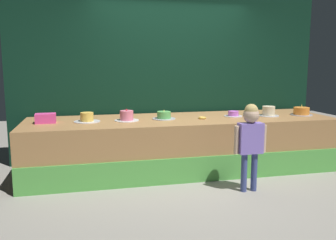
{
  "coord_description": "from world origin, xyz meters",
  "views": [
    {
      "loc": [
        -1.34,
        -4.21,
        1.52
      ],
      "look_at": [
        -0.26,
        0.38,
        0.77
      ],
      "focal_mm": 37.67,
      "sensor_mm": 36.0,
      "label": 1
    }
  ],
  "objects": [
    {
      "name": "child_figure",
      "position": [
        0.55,
        -0.45,
        0.69
      ],
      "size": [
        0.41,
        0.19,
        1.06
      ],
      "color": "#3F4C8C",
      "rests_on": "ground_plane"
    },
    {
      "name": "cake_far_right",
      "position": [
        1.87,
        0.51,
        0.81
      ],
      "size": [
        0.33,
        0.33,
        0.18
      ],
      "color": "silver",
      "rests_on": "stage_platform"
    },
    {
      "name": "cake_center_left",
      "position": [
        -0.27,
        0.61,
        0.8
      ],
      "size": [
        0.33,
        0.33,
        0.14
      ],
      "color": "silver",
      "rests_on": "stage_platform"
    },
    {
      "name": "cake_right",
      "position": [
        1.33,
        0.55,
        0.82
      ],
      "size": [
        0.31,
        0.31,
        0.15
      ],
      "color": "silver",
      "rests_on": "stage_platform"
    },
    {
      "name": "pink_box",
      "position": [
        -1.87,
        0.64,
        0.82
      ],
      "size": [
        0.26,
        0.18,
        0.13
      ],
      "primitive_type": "cube",
      "rotation": [
        0.0,
        0.0,
        0.02
      ],
      "color": "#F7479F",
      "rests_on": "stage_platform"
    },
    {
      "name": "cake_left",
      "position": [
        -0.8,
        0.58,
        0.81
      ],
      "size": [
        0.34,
        0.34,
        0.17
      ],
      "color": "white",
      "rests_on": "stage_platform"
    },
    {
      "name": "curtain_backdrop",
      "position": [
        0.0,
        1.35,
        1.54
      ],
      "size": [
        4.97,
        0.08,
        3.07
      ],
      "primitive_type": "cube",
      "color": "black",
      "rests_on": "ground_plane"
    },
    {
      "name": "cake_center_right",
      "position": [
        0.8,
        0.63,
        0.79
      ],
      "size": [
        0.27,
        0.27,
        0.08
      ],
      "color": "silver",
      "rests_on": "stage_platform"
    },
    {
      "name": "cake_far_left",
      "position": [
        -1.33,
        0.61,
        0.8
      ],
      "size": [
        0.35,
        0.35,
        0.13
      ],
      "color": "silver",
      "rests_on": "stage_platform"
    },
    {
      "name": "stage_platform",
      "position": [
        0.0,
        0.62,
        0.37
      ],
      "size": [
        4.39,
        1.27,
        0.75
      ],
      "color": "#B27F4C",
      "rests_on": "ground_plane"
    },
    {
      "name": "ground_plane",
      "position": [
        0.0,
        0.0,
        0.0
      ],
      "size": [
        12.0,
        12.0,
        0.0
      ],
      "primitive_type": "plane",
      "color": "gray"
    },
    {
      "name": "donut",
      "position": [
        0.27,
        0.49,
        0.77
      ],
      "size": [
        0.11,
        0.11,
        0.03
      ],
      "primitive_type": "torus",
      "color": "#F2BF4C",
      "rests_on": "stage_platform"
    }
  ]
}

